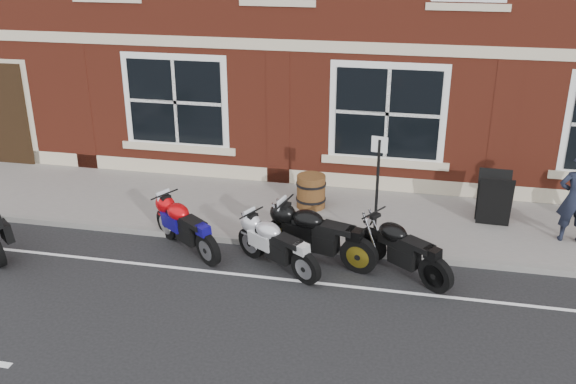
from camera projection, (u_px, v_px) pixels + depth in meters
name	position (u px, v px, depth m)	size (l,w,h in m)	color
ground	(277.00, 285.00, 11.22)	(80.00, 80.00, 0.00)	black
sidewalk	(308.00, 213.00, 13.91)	(30.00, 3.00, 0.12)	slate
kerb	(293.00, 245.00, 12.48)	(30.00, 0.16, 0.12)	slate
moto_sport_red	(187.00, 224.00, 12.25)	(1.73, 1.38, 0.94)	black
moto_sport_black	(318.00, 232.00, 11.81)	(2.24, 0.81, 1.03)	black
moto_sport_silver	(277.00, 243.00, 11.57)	(1.76, 1.19, 0.91)	black
moto_naked_black	(402.00, 246.00, 11.38)	(1.79, 1.40, 0.96)	black
pedestrian_left	(576.00, 198.00, 12.23)	(0.65, 0.43, 1.78)	black
a_board_sign	(494.00, 199.00, 13.10)	(0.66, 0.44, 1.10)	black
barrel_planter	(311.00, 191.00, 13.96)	(0.65, 0.65, 0.73)	#4F2B15
parking_sign	(377.00, 183.00, 12.02)	(0.30, 0.07, 2.15)	black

